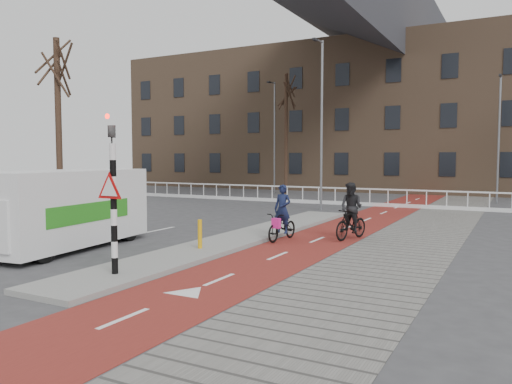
% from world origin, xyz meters
% --- Properties ---
extents(ground, '(120.00, 120.00, 0.00)m').
position_xyz_m(ground, '(0.00, 0.00, 0.00)').
color(ground, '#38383A').
rests_on(ground, ground).
extents(bike_lane, '(2.50, 60.00, 0.01)m').
position_xyz_m(bike_lane, '(1.50, 10.00, 0.01)').
color(bike_lane, maroon).
rests_on(bike_lane, ground).
extents(sidewalk, '(3.00, 60.00, 0.01)m').
position_xyz_m(sidewalk, '(4.30, 10.00, 0.01)').
color(sidewalk, slate).
rests_on(sidewalk, ground).
extents(curb_island, '(1.80, 16.00, 0.12)m').
position_xyz_m(curb_island, '(-0.70, 4.00, 0.06)').
color(curb_island, gray).
rests_on(curb_island, ground).
extents(traffic_signal, '(0.80, 0.80, 3.68)m').
position_xyz_m(traffic_signal, '(-0.60, -2.02, 1.99)').
color(traffic_signal, black).
rests_on(traffic_signal, curb_island).
extents(bollard, '(0.12, 0.12, 0.82)m').
position_xyz_m(bollard, '(-0.68, 1.45, 0.53)').
color(bollard, '#DC9D0C').
rests_on(bollard, curb_island).
extents(cyclist_near, '(0.71, 1.76, 1.81)m').
position_xyz_m(cyclist_near, '(0.55, 4.35, 0.61)').
color(cyclist_near, black).
rests_on(cyclist_near, bike_lane).
extents(cyclist_far, '(0.94, 1.79, 1.87)m').
position_xyz_m(cyclist_far, '(2.45, 5.60, 0.78)').
color(cyclist_far, black).
rests_on(cyclist_far, bike_lane).
extents(van, '(2.78, 5.60, 2.31)m').
position_xyz_m(van, '(-4.56, 0.08, 1.22)').
color(van, silver).
rests_on(van, ground).
extents(railing, '(28.00, 0.10, 0.99)m').
position_xyz_m(railing, '(-5.00, 17.00, 0.31)').
color(railing, silver).
rests_on(railing, ground).
extents(townhouse_row, '(46.00, 10.00, 15.90)m').
position_xyz_m(townhouse_row, '(-3.00, 32.00, 7.81)').
color(townhouse_row, '#7F6047').
rests_on(townhouse_row, ground).
extents(tree_left, '(0.28, 0.28, 7.98)m').
position_xyz_m(tree_left, '(-11.05, 5.53, 3.99)').
color(tree_left, black).
rests_on(tree_left, ground).
extents(tree_mid, '(0.27, 0.27, 8.78)m').
position_xyz_m(tree_mid, '(-7.96, 23.28, 4.39)').
color(tree_mid, black).
rests_on(tree_mid, ground).
extents(streetlight_near, '(0.12, 0.12, 8.52)m').
position_xyz_m(streetlight_near, '(-1.65, 13.79, 4.26)').
color(streetlight_near, slate).
rests_on(streetlight_near, ground).
extents(streetlight_left, '(0.12, 0.12, 8.32)m').
position_xyz_m(streetlight_left, '(-9.15, 23.84, 4.16)').
color(streetlight_left, slate).
rests_on(streetlight_left, ground).
extents(streetlight_right, '(0.12, 0.12, 7.41)m').
position_xyz_m(streetlight_right, '(6.15, 22.03, 3.70)').
color(streetlight_right, slate).
rests_on(streetlight_right, ground).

